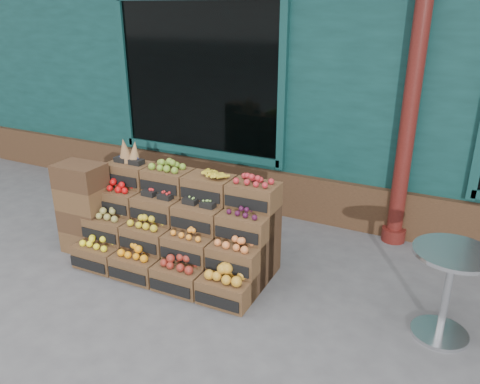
% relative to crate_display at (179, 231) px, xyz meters
% --- Properties ---
extents(ground, '(60.00, 60.00, 0.00)m').
position_rel_crate_display_xyz_m(ground, '(0.78, -0.40, -0.39)').
color(ground, '#4C4C4F').
rests_on(ground, ground).
extents(shop_facade, '(12.00, 6.24, 4.80)m').
position_rel_crate_display_xyz_m(shop_facade, '(0.79, 4.71, 2.00)').
color(shop_facade, '#0F3332').
rests_on(shop_facade, ground).
extents(crate_display, '(2.08, 1.05, 1.28)m').
position_rel_crate_display_xyz_m(crate_display, '(0.00, 0.00, 0.00)').
color(crate_display, '#51361F').
rests_on(crate_display, ground).
extents(spare_crates, '(0.54, 0.39, 1.05)m').
position_rel_crate_display_xyz_m(spare_crates, '(-1.13, -0.22, 0.13)').
color(spare_crates, '#51361F').
rests_on(spare_crates, ground).
extents(bistro_table, '(0.65, 0.65, 0.82)m').
position_rel_crate_display_xyz_m(bistro_table, '(2.67, 0.02, 0.12)').
color(bistro_table, silver).
rests_on(bistro_table, ground).
extents(shopkeeper, '(0.91, 0.74, 2.15)m').
position_rel_crate_display_xyz_m(shopkeeper, '(-0.51, 2.35, 0.68)').
color(shopkeeper, '#1D6536').
rests_on(shopkeeper, ground).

